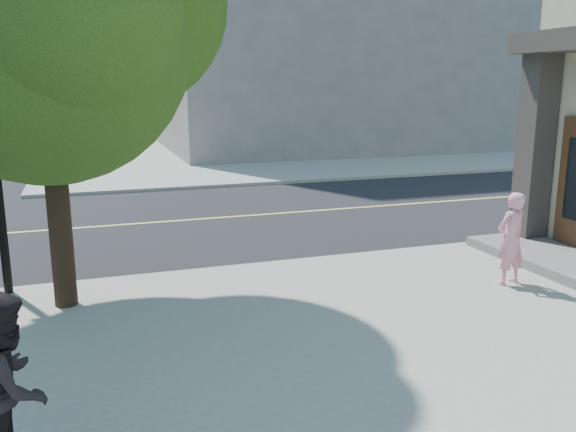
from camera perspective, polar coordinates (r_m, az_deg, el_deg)
name	(u,v)px	position (r m, az deg, el deg)	size (l,w,h in m)	color
ground	(37,291)	(11.06, -22.80, -6.62)	(140.00, 140.00, 0.00)	black
road_ew	(50,230)	(15.39, -21.80, -1.27)	(140.00, 9.00, 0.01)	black
sidewalk_ne	(315,143)	(34.52, 2.61, 6.93)	(29.00, 25.00, 0.12)	gray
filler_ne	(321,16)	(35.20, 3.21, 18.54)	(18.00, 16.00, 14.00)	slate
man_on_phone	(511,239)	(10.67, 20.50, -2.03)	(0.57, 0.38, 1.57)	pink
pedestrian	(11,387)	(5.71, -24.95, -14.60)	(0.81, 0.63, 1.67)	black
street_tree	(50,2)	(9.39, -21.77, 18.45)	(5.17, 4.70, 6.86)	black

